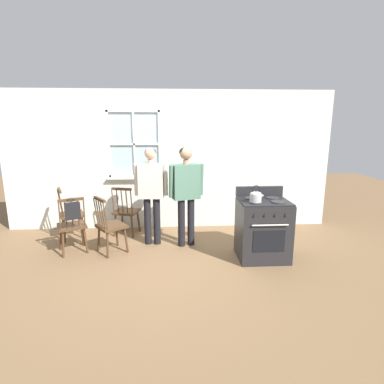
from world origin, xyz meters
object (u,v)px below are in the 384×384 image
Objects in this scene: stove at (263,229)px; handbag at (72,210)px; kettle at (256,196)px; chair_center_cluster at (110,226)px; chair_by_window at (72,226)px; potted_plant at (146,173)px; person_elderly_left at (151,187)px; person_teen_center at (186,187)px; chair_near_stove at (71,215)px; chair_near_wall at (126,212)px.

stove is 3.53× the size of handbag.
handbag is (-2.74, 0.30, -0.26)m from kettle.
kettle is (2.23, -0.47, 0.58)m from chair_center_cluster.
kettle is at bearing 144.11° from chair_by_window.
kettle is 2.38m from potted_plant.
potted_plant reaches higher than chair_center_cluster.
person_teen_center is (0.59, -0.10, 0.03)m from person_elderly_left.
chair_center_cluster is at bearing 168.00° from kettle.
chair_by_window is at bearing -135.03° from potted_plant.
chair_by_window and handbag have the same top height.
chair_by_window is 3.04m from stove.
stove is 2.93m from handbag.
handbag is at bearing 173.74° from kettle.
potted_plant reaches higher than handbag.
person_teen_center reaches higher than handbag.
chair_near_stove is at bearing 170.39° from person_elderly_left.
potted_plant is (0.36, 0.33, 0.69)m from chair_near_wall.
person_teen_center is at bearing 144.94° from kettle.
kettle is (0.99, -0.70, -0.01)m from person_teen_center.
chair_near_wall is (0.74, 0.78, 0.00)m from chair_by_window.
potted_plant is at bearing 112.57° from person_teen_center.
chair_by_window is at bearing 61.07° from chair_near_wall.
handbag is at bearing 90.00° from chair_by_window.
chair_near_stove is 0.55× the size of person_teen_center.
chair_near_stove is at bearing 111.51° from handbag.
chair_near_wall and chair_near_stove have the same top height.
chair_center_cluster is 0.55× the size of person_teen_center.
stove is 0.59m from kettle.
stove reaches higher than chair_center_cluster.
person_teen_center is at bearing 154.06° from stove.
person_teen_center is (1.24, 0.22, 0.60)m from chair_center_cluster.
chair_near_wall is 0.92m from person_elderly_left.
chair_by_window is 1.00× the size of chair_center_cluster.
potted_plant is 1.15× the size of handbag.
stove is (1.16, -0.56, -0.56)m from person_teen_center.
chair_center_cluster is at bearing -113.16° from potted_plant.
chair_center_cluster is 2.66× the size of potted_plant.
chair_center_cluster is at bearing -149.55° from person_elderly_left.
chair_near_wall is at bearing 135.55° from person_teen_center.
chair_near_stove is 3.35m from kettle.
kettle is at bearing -138.24° from chair_center_cluster.
potted_plant reaches higher than chair_near_wall.
chair_by_window is at bearing 115.67° from handbag.
chair_center_cluster is at bearing 96.08° from chair_near_wall.
person_elderly_left reaches higher than handbag.
kettle is at bearing 163.30° from chair_near_wall.
person_teen_center is (2.09, -0.47, 0.60)m from chair_near_stove.
chair_by_window is 3.80× the size of kettle.
chair_near_stove is 2.66× the size of potted_plant.
chair_by_window is at bearing 50.13° from chair_center_cluster.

